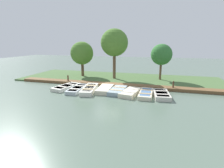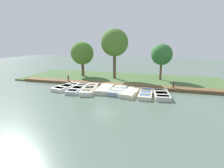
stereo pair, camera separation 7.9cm
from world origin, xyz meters
The scene contains 16 objects.
ground_plane centered at (0.00, 0.00, 0.00)m, with size 80.00×80.00×0.00m, color #566B5B.
shore_bank centered at (-5.00, 0.00, 0.08)m, with size 8.00×24.00×0.15m.
dock_walkway centered at (-1.49, 0.00, 0.14)m, with size 1.08×21.15×0.29m.
rowboat_0 centered at (0.72, -4.05, 0.17)m, with size 3.23×1.83×0.35m.
rowboat_1 centered at (1.13, -2.65, 0.17)m, with size 3.23×1.24×0.34m.
rowboat_2 centered at (0.99, -1.46, 0.20)m, with size 3.70×1.69×0.41m.
rowboat_3 centered at (0.60, -0.08, 0.20)m, with size 2.89×1.38×0.41m.
rowboat_4 centered at (0.71, 1.19, 0.19)m, with size 2.83×1.24×0.39m.
rowboat_5 centered at (0.98, 2.41, 0.19)m, with size 3.02×1.68×0.39m.
rowboat_6 centered at (0.94, 3.74, 0.17)m, with size 3.09×1.09×0.35m.
rowboat_7 centered at (0.95, 5.03, 0.19)m, with size 2.81×1.56×0.39m.
mooring_post_near centered at (-1.39, -5.02, 0.47)m, with size 0.16×0.16×0.93m.
mooring_post_far centered at (-1.39, 6.07, 0.47)m, with size 0.16×0.16×0.93m.
park_tree_far_left centered at (-5.31, -5.06, 3.09)m, with size 2.93×2.93×4.57m.
park_tree_left centered at (-4.78, -0.60, 4.40)m, with size 3.23×3.23×6.05m.
park_tree_center centered at (-5.58, 4.82, 3.08)m, with size 2.43×2.43×4.31m.
Camera 2 is at (15.55, 4.89, 4.44)m, focal length 28.00 mm.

